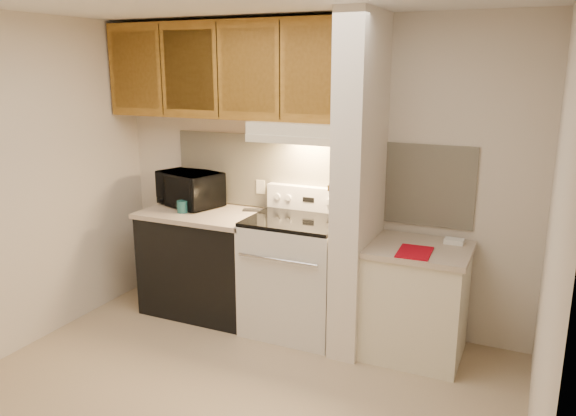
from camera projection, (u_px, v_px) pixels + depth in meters
The scene contains 49 objects.
floor at pixel (225, 402), 3.64m from camera, with size 3.60×3.60×0.00m, color tan.
wall_back at pixel (313, 174), 4.66m from camera, with size 3.60×0.02×2.50m, color beige.
wall_left at pixel (5, 190), 4.06m from camera, with size 0.02×3.00×2.50m, color beige.
wall_right at pixel (551, 259), 2.61m from camera, with size 0.02×3.00×2.50m, color beige.
backsplash at pixel (313, 176), 4.65m from camera, with size 2.60×0.02×0.63m, color beige.
range_body at pixel (296, 277), 4.55m from camera, with size 0.76×0.65×0.92m, color silver.
oven_window at pixel (280, 286), 4.26m from camera, with size 0.50×0.01×0.30m, color black.
oven_handle at pixel (277, 260), 4.17m from camera, with size 0.02×0.02×0.65m, color silver.
cooktop at pixel (296, 220), 4.43m from camera, with size 0.74×0.64×0.03m, color black.
range_backguard at pixel (310, 199), 4.65m from camera, with size 0.76×0.08×0.20m, color silver.
range_display at pixel (308, 200), 4.62m from camera, with size 0.10×0.01×0.04m, color black.
range_knob_left_outer at pixel (278, 197), 4.73m from camera, with size 0.05×0.05×0.02m, color silver.
range_knob_left_inner at pixel (288, 198), 4.69m from camera, with size 0.05×0.05×0.02m, color silver.
range_knob_right_inner at pixel (329, 202), 4.54m from camera, with size 0.05×0.05×0.02m, color silver.
range_knob_right_outer at pixel (340, 203), 4.50m from camera, with size 0.05×0.05×0.02m, color silver.
dishwasher_front at pixel (205, 264), 4.92m from camera, with size 1.00×0.63×0.87m, color black.
left_countertop at pixel (203, 214), 4.80m from camera, with size 1.04×0.67×0.04m, color #BFAC95.
spoon_rest at pixel (255, 210), 4.81m from camera, with size 0.21×0.07×0.01m, color black.
teal_jar at pixel (182, 207), 4.75m from camera, with size 0.09×0.09×0.10m, color #215D5C.
outlet at pixel (261, 187), 4.87m from camera, with size 0.08×0.01×0.12m, color beige.
microwave at pixel (190, 189), 4.97m from camera, with size 0.55×0.37×0.30m, color black.
partition_pillar at pixel (359, 187), 4.14m from camera, with size 0.22×0.70×2.50m, color white.
pillar_trim at pixel (345, 179), 4.18m from camera, with size 0.01×0.70×0.04m, color #9C6822.
knife_strip at pixel (342, 178), 4.13m from camera, with size 0.02×0.42×0.04m, color black.
knife_blade_a at pixel (333, 195), 4.03m from camera, with size 0.01×0.04×0.16m, color silver.
knife_handle_a at pixel (332, 175), 3.97m from camera, with size 0.02×0.02×0.10m, color black.
knife_blade_b at pixel (336, 194), 4.09m from camera, with size 0.01×0.04×0.18m, color silver.
knife_handle_b at pixel (337, 173), 4.05m from camera, with size 0.02×0.02×0.10m, color black.
knife_blade_c at pixel (339, 194), 4.16m from camera, with size 0.01×0.04×0.20m, color silver.
knife_handle_c at pixel (340, 171), 4.12m from camera, with size 0.02×0.02×0.10m, color black.
knife_blade_d at pixel (344, 188), 4.24m from camera, with size 0.01×0.04×0.16m, color silver.
knife_handle_d at pixel (344, 169), 4.20m from camera, with size 0.02×0.02×0.10m, color black.
knife_blade_e at pixel (347, 188), 4.31m from camera, with size 0.01×0.04×0.18m, color silver.
knife_handle_e at pixel (347, 168), 4.26m from camera, with size 0.02×0.02×0.10m, color black.
oven_mitt at pixel (349, 194), 4.37m from camera, with size 0.03×0.10×0.24m, color gray.
right_cab_base at pixel (415, 304), 4.17m from camera, with size 0.70×0.60×0.81m, color beige.
right_countertop at pixel (419, 249), 4.06m from camera, with size 0.74×0.64×0.04m, color #BFAC95.
red_folder at pixel (415, 252), 3.92m from camera, with size 0.23×0.31×0.01m, color #A60513.
white_box at pixel (454, 241), 4.12m from camera, with size 0.14×0.09×0.04m, color white.
range_hood at pixel (303, 131), 4.37m from camera, with size 0.78×0.44×0.15m, color beige.
hood_lip at pixel (292, 140), 4.20m from camera, with size 0.78×0.04×0.06m, color beige.
upper_cabinets at pixel (228, 70), 4.57m from camera, with size 2.18×0.33×0.77m, color #9C6822.
cab_door_a at pixel (135, 70), 4.76m from camera, with size 0.46×0.01×0.63m, color #9C6822.
cab_gap_a at pixel (161, 70), 4.65m from camera, with size 0.01×0.01×0.73m, color black.
cab_door_b at pixel (189, 70), 4.54m from camera, with size 0.46×0.01×0.63m, color #9C6822.
cab_gap_b at pixel (218, 70), 4.43m from camera, with size 0.01×0.01×0.73m, color black.
cab_door_c at pixel (248, 70), 4.32m from camera, with size 0.46×0.01×0.63m, color #9C6822.
cab_gap_c at pixel (280, 71), 4.21m from camera, with size 0.01×0.01×0.73m, color black.
cab_door_d at pixel (314, 71), 4.10m from camera, with size 0.46×0.01×0.63m, color #9C6822.
Camera 1 is at (1.71, -2.76, 2.12)m, focal length 35.00 mm.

